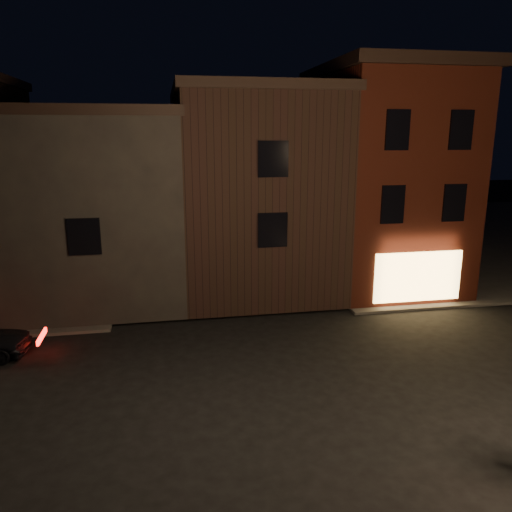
% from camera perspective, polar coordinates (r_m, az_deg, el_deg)
% --- Properties ---
extents(ground, '(120.00, 120.00, 0.00)m').
position_cam_1_polar(ground, '(15.92, 0.68, -14.24)').
color(ground, black).
rests_on(ground, ground).
extents(sidewalk_far_right, '(30.00, 30.00, 0.12)m').
position_cam_1_polar(sidewalk_far_right, '(41.39, 23.07, 2.40)').
color(sidewalk_far_right, '#2D2B28').
rests_on(sidewalk_far_right, ground).
extents(corner_building, '(6.50, 8.50, 10.50)m').
position_cam_1_polar(corner_building, '(25.69, 14.42, 8.76)').
color(corner_building, '#41140B').
rests_on(corner_building, ground).
extents(row_building_a, '(7.30, 10.30, 9.40)m').
position_cam_1_polar(row_building_a, '(24.78, -0.59, 7.70)').
color(row_building_a, black).
rests_on(row_building_a, ground).
extents(row_building_b, '(7.80, 10.30, 8.40)m').
position_cam_1_polar(row_building_b, '(24.66, -17.52, 5.86)').
color(row_building_b, black).
rests_on(row_building_b, ground).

